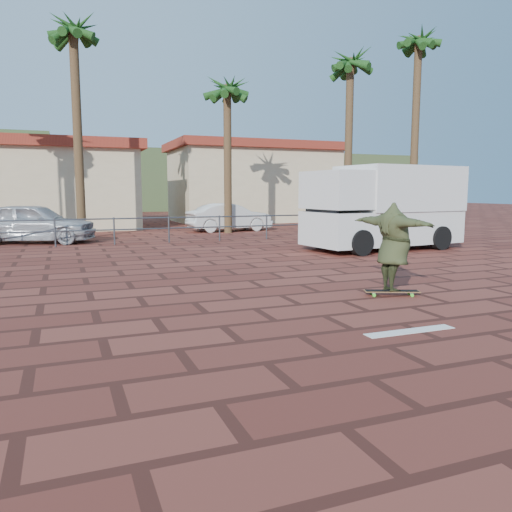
{
  "coord_description": "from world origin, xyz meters",
  "views": [
    {
      "loc": [
        -3.76,
        -6.72,
        1.94
      ],
      "look_at": [
        -0.58,
        1.45,
        0.8
      ],
      "focal_mm": 35.0,
      "sensor_mm": 36.0,
      "label": 1
    }
  ],
  "objects_px": {
    "longboard": "(392,291)",
    "campervan": "(384,206)",
    "skateboarder": "(393,247)",
    "car_silver": "(34,223)",
    "car_white": "(229,217)"
  },
  "relations": [
    {
      "from": "longboard",
      "to": "campervan",
      "type": "height_order",
      "value": "campervan"
    },
    {
      "from": "campervan",
      "to": "longboard",
      "type": "bearing_deg",
      "value": -130.82
    },
    {
      "from": "longboard",
      "to": "skateboarder",
      "type": "distance_m",
      "value": 0.84
    },
    {
      "from": "longboard",
      "to": "skateboarder",
      "type": "relative_size",
      "value": 0.5
    },
    {
      "from": "longboard",
      "to": "campervan",
      "type": "bearing_deg",
      "value": 78.6
    },
    {
      "from": "longboard",
      "to": "campervan",
      "type": "xyz_separation_m",
      "value": [
        4.4,
        6.43,
        1.37
      ]
    },
    {
      "from": "campervan",
      "to": "skateboarder",
      "type": "bearing_deg",
      "value": -130.82
    },
    {
      "from": "longboard",
      "to": "car_white",
      "type": "xyz_separation_m",
      "value": [
        1.97,
        15.62,
        0.59
      ]
    },
    {
      "from": "skateboarder",
      "to": "car_white",
      "type": "relative_size",
      "value": 0.49
    },
    {
      "from": "skateboarder",
      "to": "campervan",
      "type": "relative_size",
      "value": 0.36
    },
    {
      "from": "skateboarder",
      "to": "car_silver",
      "type": "xyz_separation_m",
      "value": [
        -6.67,
        12.87,
        -0.16
      ]
    },
    {
      "from": "longboard",
      "to": "car_silver",
      "type": "height_order",
      "value": "car_silver"
    },
    {
      "from": "skateboarder",
      "to": "campervan",
      "type": "height_order",
      "value": "campervan"
    },
    {
      "from": "longboard",
      "to": "skateboarder",
      "type": "bearing_deg",
      "value": 49.5
    },
    {
      "from": "car_silver",
      "to": "skateboarder",
      "type": "bearing_deg",
      "value": -133.86
    }
  ]
}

